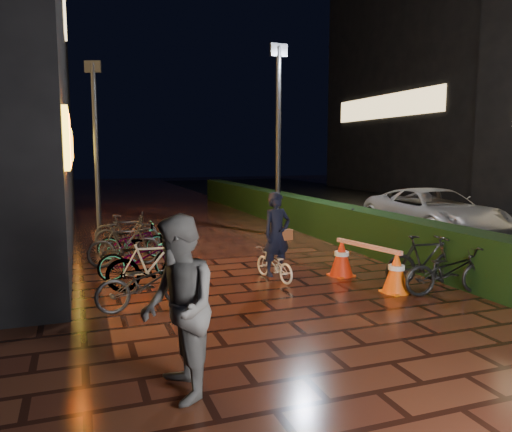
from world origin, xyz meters
name	(u,v)px	position (x,y,z in m)	size (l,w,h in m)	color
ground	(308,307)	(0.00, 0.00, 0.00)	(80.00, 80.00, 0.00)	#381911
asphalt_road	(500,230)	(9.00, 5.00, 0.00)	(11.00, 60.00, 0.01)	black
hedge	(293,211)	(3.30, 8.00, 0.50)	(0.70, 20.00, 1.00)	black
bystander_person	(178,308)	(-2.46, -2.21, 0.91)	(0.89, 0.69, 1.82)	#5A5A5D
van	(434,212)	(6.36, 4.86, 0.68)	(2.25, 4.88, 1.36)	#9F9EA3
lamp_post_hedge	(278,132)	(2.12, 6.45, 2.98)	(0.52, 0.15, 5.41)	black
lamp_post_sf	(96,140)	(-2.76, 8.50, 2.75)	(0.47, 0.25, 5.00)	black
cyclist	(276,248)	(0.12, 1.67, 0.62)	(0.67, 1.23, 1.68)	white
traffic_barrier	(367,264)	(1.63, 0.89, 0.37)	(0.79, 1.84, 0.75)	#FF560D
cart_assembly	(360,227)	(3.32, 3.91, 0.54)	(0.74, 0.64, 1.05)	black
parked_bikes_storefront	(134,248)	(-2.27, 3.61, 0.44)	(1.88, 6.47, 0.93)	black
parked_bikes_hedge	(437,266)	(2.54, 0.10, 0.44)	(1.65, 1.34, 0.93)	black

